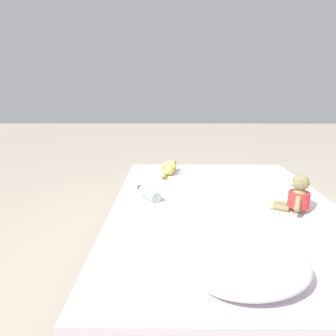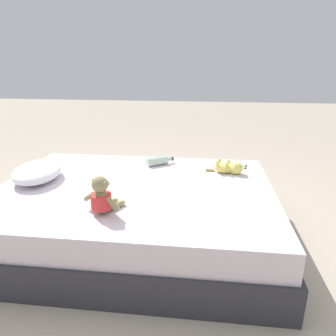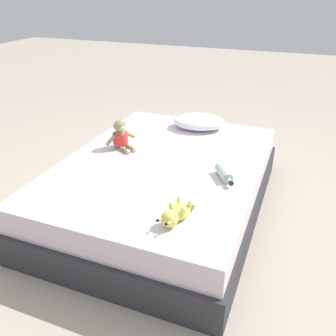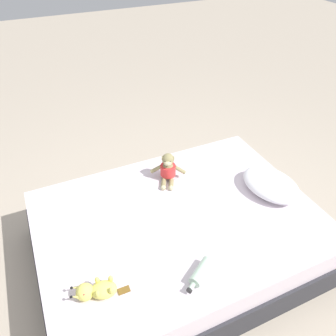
{
  "view_description": "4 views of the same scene",
  "coord_description": "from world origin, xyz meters",
  "px_view_note": "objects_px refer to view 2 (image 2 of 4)",
  "views": [
    {
      "loc": [
        0.36,
        1.69,
        1.15
      ],
      "look_at": [
        0.37,
        -0.65,
        0.49
      ],
      "focal_mm": 30.18,
      "sensor_mm": 36.0,
      "label": 1
    },
    {
      "loc": [
        -2.02,
        -0.48,
        1.31
      ],
      "look_at": [
        0.21,
        -0.22,
        0.51
      ],
      "focal_mm": 33.21,
      "sensor_mm": 36.0,
      "label": 2
    },
    {
      "loc": [
        0.93,
        -2.25,
        1.64
      ],
      "look_at": [
        0.12,
        -0.19,
        0.49
      ],
      "focal_mm": 38.17,
      "sensor_mm": 36.0,
      "label": 3
    },
    {
      "loc": [
        1.46,
        -0.75,
        2.16
      ],
      "look_at": [
        -0.42,
        0.11,
        0.53
      ],
      "focal_mm": 35.38,
      "sensor_mm": 36.0,
      "label": 4
    }
  ],
  "objects_px": {
    "bed": "(136,214)",
    "glass_bottle": "(158,161)",
    "plush_yellow_creature": "(229,168)",
    "plush_monkey": "(102,198)",
    "pillow": "(37,172)"
  },
  "relations": [
    {
      "from": "pillow",
      "to": "glass_bottle",
      "type": "xyz_separation_m",
      "value": [
        0.45,
        -0.86,
        -0.03
      ]
    },
    {
      "from": "plush_yellow_creature",
      "to": "glass_bottle",
      "type": "relative_size",
      "value": 1.39
    },
    {
      "from": "pillow",
      "to": "glass_bottle",
      "type": "height_order",
      "value": "pillow"
    },
    {
      "from": "bed",
      "to": "plush_yellow_creature",
      "type": "distance_m",
      "value": 0.82
    },
    {
      "from": "pillow",
      "to": "plush_yellow_creature",
      "type": "height_order",
      "value": "pillow"
    },
    {
      "from": "bed",
      "to": "glass_bottle",
      "type": "xyz_separation_m",
      "value": [
        0.49,
        -0.1,
        0.26
      ]
    },
    {
      "from": "pillow",
      "to": "plush_yellow_creature",
      "type": "distance_m",
      "value": 1.48
    },
    {
      "from": "bed",
      "to": "glass_bottle",
      "type": "bearing_deg",
      "value": -10.95
    },
    {
      "from": "plush_yellow_creature",
      "to": "glass_bottle",
      "type": "distance_m",
      "value": 0.61
    },
    {
      "from": "pillow",
      "to": "glass_bottle",
      "type": "bearing_deg",
      "value": -62.45
    },
    {
      "from": "plush_monkey",
      "to": "glass_bottle",
      "type": "distance_m",
      "value": 0.93
    },
    {
      "from": "bed",
      "to": "glass_bottle",
      "type": "distance_m",
      "value": 0.56
    },
    {
      "from": "bed",
      "to": "pillow",
      "type": "distance_m",
      "value": 0.81
    },
    {
      "from": "plush_monkey",
      "to": "plush_yellow_creature",
      "type": "bearing_deg",
      "value": -45.82
    },
    {
      "from": "plush_yellow_creature",
      "to": "bed",
      "type": "bearing_deg",
      "value": 117.46
    }
  ]
}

